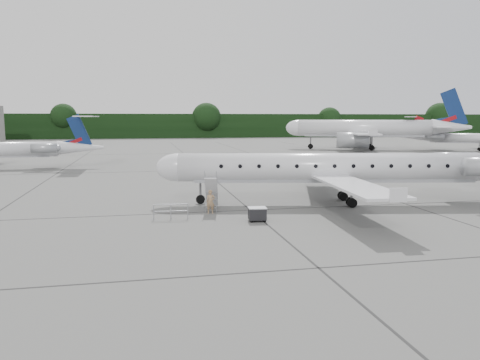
{
  "coord_description": "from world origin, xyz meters",
  "views": [
    {
      "loc": [
        -11.6,
        -27.82,
        6.56
      ],
      "look_at": [
        -5.04,
        3.67,
        2.3
      ],
      "focal_mm": 35.0,
      "sensor_mm": 36.0,
      "label": 1
    }
  ],
  "objects": [
    {
      "name": "passenger",
      "position": [
        -7.11,
        3.74,
        0.83
      ],
      "size": [
        0.67,
        0.51,
        1.65
      ],
      "primitive_type": "imported",
      "rotation": [
        0.0,
        0.0,
        -0.2
      ],
      "color": "#9D7A55",
      "rests_on": "ground"
    },
    {
      "name": "baggage_cart",
      "position": [
        -4.53,
        0.72,
        0.48
      ],
      "size": [
        1.18,
        0.99,
        0.96
      ],
      "primitive_type": null,
      "rotation": [
        0.0,
        0.0,
        -0.09
      ],
      "color": "black",
      "rests_on": "ground"
    },
    {
      "name": "main_regional_jet",
      "position": [
        2.71,
        5.61,
        3.9
      ],
      "size": [
        34.1,
        27.38,
        7.81
      ],
      "primitive_type": null,
      "rotation": [
        0.0,
        0.0,
        -0.19
      ],
      "color": "silver",
      "rests_on": "ground"
    },
    {
      "name": "treeline",
      "position": [
        0.0,
        130.0,
        4.0
      ],
      "size": [
        260.0,
        4.0,
        8.0
      ],
      "primitive_type": "cube",
      "color": "black",
      "rests_on": "ground"
    },
    {
      "name": "bg_narrowbody",
      "position": [
        33.8,
        63.35,
        6.2
      ],
      "size": [
        41.62,
        36.65,
        12.4
      ],
      "primitive_type": null,
      "rotation": [
        0.0,
        0.0,
        -0.41
      ],
      "color": "silver",
      "rests_on": "ground"
    },
    {
      "name": "ground",
      "position": [
        0.0,
        0.0,
        0.0
      ],
      "size": [
        320.0,
        320.0,
        0.0
      ],
      "primitive_type": "plane",
      "color": "slate",
      "rests_on": "ground"
    },
    {
      "name": "safety_railing",
      "position": [
        -9.92,
        2.4,
        0.5
      ],
      "size": [
        2.2,
        0.23,
        1.0
      ],
      "primitive_type": null,
      "rotation": [
        0.0,
        0.0,
        -0.07
      ],
      "color": "gray",
      "rests_on": "ground"
    },
    {
      "name": "airstair",
      "position": [
        -6.84,
        5.08,
        1.22
      ],
      "size": [
        1.3,
        2.56,
        2.45
      ],
      "primitive_type": null,
      "rotation": [
        0.0,
        0.0,
        -0.19
      ],
      "color": "silver",
      "rests_on": "ground"
    }
  ]
}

